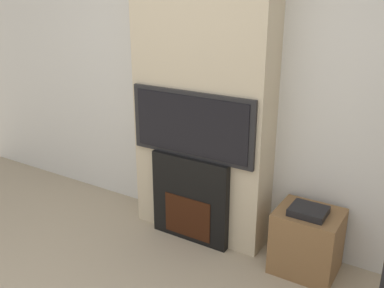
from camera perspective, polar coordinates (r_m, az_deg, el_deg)
The scene contains 5 objects.
wall_back at distance 3.44m, azimuth 2.91°, elevation 9.83°, with size 6.00×0.06×2.70m.
chimney_breast at distance 3.29m, azimuth 1.38°, elevation 9.39°, with size 1.13×0.29×2.70m.
fireplace at distance 3.49m, azimuth -0.01°, elevation -7.24°, with size 0.68×0.15×0.72m.
television at distance 3.25m, azimuth -0.03°, elevation 2.58°, with size 1.06×0.07×0.52m.
media_stand at distance 3.27m, azimuth 15.06°, elevation -12.29°, with size 0.45×0.39×0.53m.
Camera 1 is at (1.65, -0.93, 1.94)m, focal length 40.00 mm.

